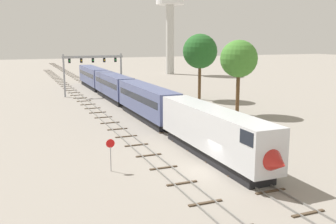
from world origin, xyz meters
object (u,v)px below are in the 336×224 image
(signal_gantry, at_px, (93,65))
(trackside_tree_left, at_px, (239,59))
(stop_sign, at_px, (111,150))
(passenger_train, at_px, (127,92))
(water_tower, at_px, (170,5))
(trackside_tree_mid, at_px, (200,51))

(signal_gantry, bearing_deg, trackside_tree_left, -59.54)
(signal_gantry, xyz_separation_m, stop_sign, (-7.75, -45.64, -4.27))
(passenger_train, xyz_separation_m, signal_gantry, (-2.25, 16.26, 3.54))
(stop_sign, bearing_deg, water_tower, 64.42)
(passenger_train, distance_m, stop_sign, 31.04)
(passenger_train, distance_m, signal_gantry, 16.79)
(signal_gantry, xyz_separation_m, water_tower, (32.65, 38.75, 15.70))
(water_tower, xyz_separation_m, stop_sign, (-40.40, -84.39, -19.98))
(signal_gantry, height_order, water_tower, water_tower)
(passenger_train, height_order, stop_sign, passenger_train)
(passenger_train, bearing_deg, trackside_tree_left, -39.18)
(signal_gantry, xyz_separation_m, trackside_tree_mid, (17.34, -12.82, 2.85))
(trackside_tree_mid, bearing_deg, trackside_tree_left, -94.05)
(water_tower, bearing_deg, trackside_tree_mid, -106.53)
(water_tower, relative_size, stop_sign, 9.80)
(signal_gantry, xyz_separation_m, trackside_tree_left, (16.29, -27.70, 2.19))
(stop_sign, distance_m, trackside_tree_mid, 41.92)
(stop_sign, distance_m, trackside_tree_left, 30.68)
(signal_gantry, bearing_deg, trackside_tree_mid, -36.47)
(stop_sign, xyz_separation_m, trackside_tree_left, (24.04, 17.94, 6.46))
(water_tower, distance_m, trackside_tree_left, 69.75)
(passenger_train, distance_m, water_tower, 65.73)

